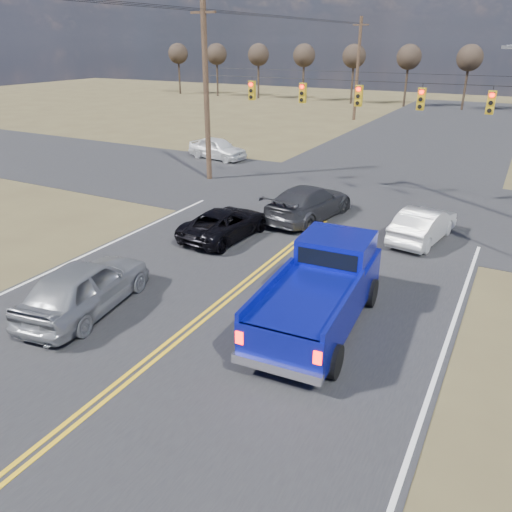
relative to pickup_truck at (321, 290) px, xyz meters
The scene contains 12 objects.
ground 6.29m from the pickup_truck, 121.72° to the right, with size 160.00×160.00×0.00m, color brown.
road_main 5.86m from the pickup_truck, 124.43° to the left, with size 14.00×120.00×0.02m, color #28282B.
road_cross 13.20m from the pickup_truck, 104.31° to the left, with size 120.00×12.00×0.02m, color #28282B.
signal_gantry 13.41m from the pickup_truck, 102.38° to the left, with size 19.60×4.83×10.00m.
utility_poles 12.85m from the pickup_truck, 105.47° to the left, with size 19.60×58.32×10.00m.
treeline 22.41m from the pickup_truck, 98.52° to the left, with size 87.00×117.80×7.40m.
pickup_truck is the anchor object (origin of this frame).
silver_suv 7.24m from the pickup_truck, 158.60° to the right, with size 1.99×4.95×1.69m, color #929499.
black_suv 7.90m from the pickup_truck, 142.21° to the left, with size 2.12×4.60×1.28m, color black.
white_car_queue 8.56m from the pickup_truck, 81.32° to the left, with size 1.51×4.34×1.43m, color silver.
dgrey_car_queue 9.70m from the pickup_truck, 114.69° to the left, with size 2.22×5.46×1.58m, color #38383D.
cross_car_west 23.12m from the pickup_truck, 129.87° to the left, with size 4.44×1.79×1.51m, color white.
Camera 1 is at (7.71, -6.98, 7.84)m, focal length 35.00 mm.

